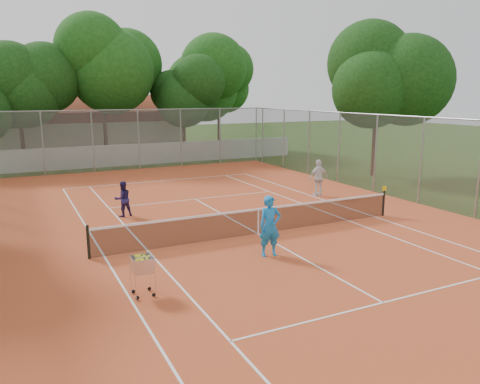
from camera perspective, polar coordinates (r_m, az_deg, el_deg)
name	(u,v)px	position (r m, az deg, el deg)	size (l,w,h in m)	color
ground	(258,234)	(17.10, 2.23, -5.19)	(120.00, 120.00, 0.00)	#1F390F
court_pad	(258,234)	(17.10, 2.23, -5.16)	(18.00, 34.00, 0.02)	#C04D25
court_lines	(258,234)	(17.09, 2.23, -5.12)	(10.98, 23.78, 0.01)	white
tennis_net	(258,221)	(16.96, 2.24, -3.55)	(11.88, 0.10, 0.98)	black
perimeter_fence	(259,181)	(16.63, 2.29, 1.41)	(18.00, 34.00, 4.00)	slate
boundary_wall	(132,155)	(34.53, -12.98, 4.46)	(26.00, 0.30, 1.50)	silver
clubhouse	(82,127)	(43.84, -18.72, 7.55)	(16.40, 9.00, 4.40)	beige
tropical_trees	(120,94)	(37.19, -14.39, 11.47)	(29.00, 19.00, 10.00)	black
player_near	(270,226)	(14.62, 3.66, -4.17)	(0.70, 0.46, 1.93)	blue
player_far_left	(123,199)	(19.94, -14.09, -0.82)	(0.72, 0.56, 1.48)	#241B53
player_far_right	(319,178)	(23.59, 9.56, 1.73)	(1.07, 0.45, 1.83)	white
ball_hopper	(143,275)	(12.13, -11.78, -9.82)	(0.54, 0.54, 1.12)	silver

